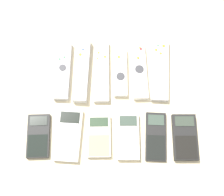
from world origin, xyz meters
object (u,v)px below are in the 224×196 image
(remote_1, at_px, (82,70))
(calculator_2, at_px, (99,136))
(remote_3, at_px, (120,72))
(calculator_4, at_px, (156,136))
(calculator_5, at_px, (185,137))
(remote_4, at_px, (139,71))
(calculator_0, at_px, (38,136))
(calculator_3, at_px, (128,137))
(calculator_1, at_px, (68,135))
(remote_2, at_px, (101,71))
(remote_5, at_px, (160,70))
(remote_0, at_px, (63,71))

(remote_1, xyz_separation_m, calculator_2, (0.06, -0.21, -0.01))
(remote_1, bearing_deg, remote_3, 0.24)
(calculator_4, bearing_deg, remote_1, 139.65)
(calculator_4, bearing_deg, calculator_2, -177.36)
(calculator_5, bearing_deg, calculator_2, 179.63)
(remote_4, height_order, calculator_0, remote_4)
(calculator_2, relative_size, calculator_3, 0.91)
(calculator_5, bearing_deg, calculator_1, 179.24)
(calculator_2, bearing_deg, remote_1, 104.33)
(calculator_3, bearing_deg, remote_1, 124.35)
(remote_2, xyz_separation_m, remote_5, (0.19, 0.01, 0.00))
(calculator_1, bearing_deg, calculator_4, 3.02)
(remote_4, bearing_deg, remote_1, 177.14)
(remote_0, bearing_deg, remote_2, 0.65)
(remote_2, bearing_deg, calculator_2, -92.04)
(remote_1, xyz_separation_m, remote_5, (0.25, 0.00, -0.00))
(remote_1, relative_size, calculator_5, 1.53)
(remote_4, relative_size, calculator_2, 1.49)
(remote_0, xyz_separation_m, calculator_0, (-0.06, -0.21, -0.00))
(remote_0, bearing_deg, calculator_1, -81.52)
(remote_5, xyz_separation_m, calculator_2, (-0.19, -0.22, -0.00))
(calculator_1, height_order, calculator_5, calculator_5)
(remote_4, bearing_deg, calculator_2, -123.15)
(remote_1, distance_m, remote_4, 0.19)
(remote_1, bearing_deg, calculator_3, -53.43)
(remote_0, height_order, calculator_0, remote_0)
(calculator_4, bearing_deg, calculator_3, -176.39)
(remote_1, relative_size, calculator_3, 1.53)
(remote_4, relative_size, calculator_5, 1.36)
(remote_0, xyz_separation_m, remote_3, (0.19, -0.00, -0.00))
(remote_1, xyz_separation_m, remote_4, (0.18, -0.00, -0.00))
(calculator_4, bearing_deg, calculator_5, 0.68)
(calculator_0, bearing_deg, calculator_4, -1.85)
(remote_0, xyz_separation_m, calculator_4, (0.29, -0.21, -0.01))
(remote_4, xyz_separation_m, calculator_1, (-0.22, -0.21, -0.00))
(remote_0, relative_size, calculator_5, 1.40)
(calculator_4, height_order, calculator_5, calculator_5)
(calculator_2, xyz_separation_m, calculator_4, (0.17, 0.00, -0.00))
(calculator_1, relative_size, calculator_4, 1.08)
(remote_5, relative_size, calculator_3, 1.52)
(calculator_4, bearing_deg, remote_0, 146.37)
(remote_2, height_order, remote_3, same)
(calculator_2, height_order, calculator_3, calculator_3)
(remote_5, bearing_deg, remote_0, -175.85)
(calculator_0, relative_size, calculator_2, 1.05)
(calculator_0, height_order, calculator_5, calculator_5)
(remote_3, height_order, calculator_2, remote_3)
(remote_4, xyz_separation_m, calculator_5, (0.13, -0.22, -0.00))
(calculator_5, bearing_deg, remote_3, 132.49)
(remote_1, height_order, remote_3, remote_1)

